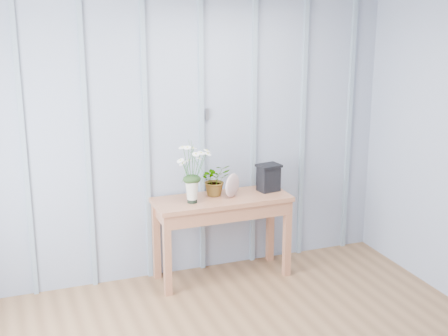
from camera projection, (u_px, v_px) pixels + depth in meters
name	position (u px, v px, depth m)	size (l,w,h in m)	color
room_shell	(229.00, 70.00, 4.02)	(4.00, 4.50, 2.50)	#929BB1
sideboard	(222.00, 210.00, 5.47)	(1.20, 0.45, 0.75)	#995C3F
daisy_vase	(192.00, 165.00, 5.22)	(0.38, 0.29, 0.54)	black
spider_plant	(215.00, 180.00, 5.47)	(0.26, 0.22, 0.29)	#1A3415
felt_disc_vessel	(232.00, 185.00, 5.43)	(0.21, 0.06, 0.21)	#8F535D
carved_box	(269.00, 177.00, 5.60)	(0.22, 0.19, 0.25)	black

